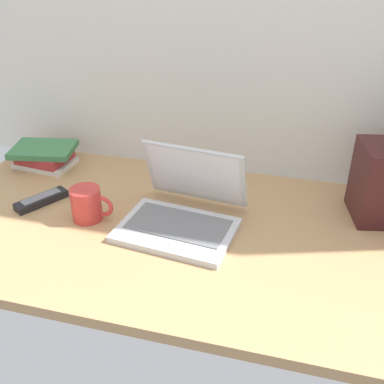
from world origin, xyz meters
The scene contains 5 objects.
desk centered at (0.00, 0.00, 0.01)m, with size 1.60×0.76×0.03m.
laptop centered at (-0.07, 0.02, 0.07)m, with size 0.34×0.32×0.21m.
coffee_mug centered at (-0.34, -0.02, 0.08)m, with size 0.12×0.09×0.10m.
remote_control_far centered at (-0.51, 0.02, 0.04)m, with size 0.12×0.16×0.02m.
book_stack centered at (-0.64, 0.25, 0.07)m, with size 0.23×0.19×0.07m.
Camera 1 is at (0.24, -1.02, 0.76)m, focal length 43.19 mm.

